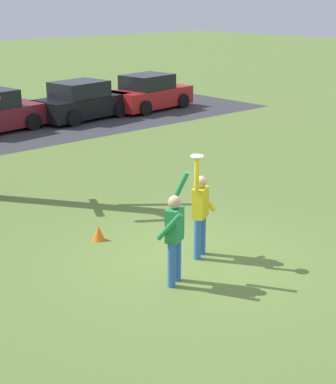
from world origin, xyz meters
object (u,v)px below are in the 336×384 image
object	(u,v)px
person_catcher	(200,209)
frisbee_disc	(197,156)
person_defender	(175,232)
field_cone_orange	(99,233)
parked_car_black	(82,102)
parked_car_red	(149,93)

from	to	relation	value
person_catcher	frisbee_disc	distance (m)	1.13
person_defender	field_cone_orange	world-z (taller)	person_defender
person_defender	field_cone_orange	distance (m)	2.65
parked_car_black	parked_car_red	distance (m)	3.56
frisbee_disc	parked_car_red	bearing A→B (deg)	52.99
frisbee_disc	parked_car_black	size ratio (longest dim) A/B	0.06
person_catcher	person_defender	world-z (taller)	person_catcher
person_defender	parked_car_black	world-z (taller)	person_defender
parked_car_red	frisbee_disc	bearing A→B (deg)	-134.14
person_defender	field_cone_orange	xyz separation A→B (m)	(0.15, 2.52, -0.82)
person_catcher	frisbee_disc	xyz separation A→B (m)	(-0.20, -0.09, 1.11)
person_catcher	frisbee_disc	bearing A→B (deg)	0.00
person_defender	frisbee_disc	xyz separation A→B (m)	(0.95, 0.43, 1.11)
frisbee_disc	person_catcher	bearing A→B (deg)	24.49
person_defender	frisbee_disc	size ratio (longest dim) A/B	8.46
parked_car_black	parked_car_red	bearing A→B (deg)	-9.09
field_cone_orange	person_catcher	bearing A→B (deg)	-63.32
frisbee_disc	field_cone_orange	xyz separation A→B (m)	(-0.80, 2.09, -1.93)
parked_car_black	field_cone_orange	distance (m)	13.19
person_catcher	field_cone_orange	distance (m)	2.38
frisbee_disc	field_cone_orange	size ratio (longest dim) A/B	0.75
person_catcher	parked_car_red	bearing A→B (deg)	-151.11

